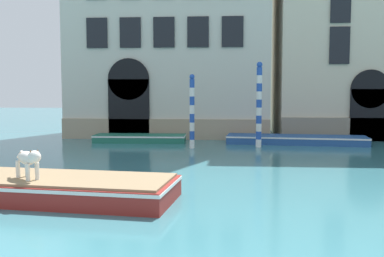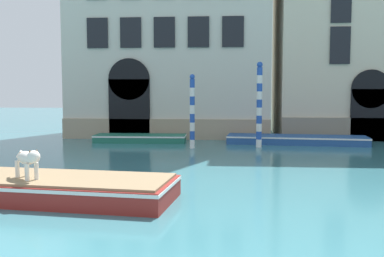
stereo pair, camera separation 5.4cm
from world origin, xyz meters
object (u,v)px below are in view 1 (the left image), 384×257
(mooring_pole_0, at_px, (259,104))
(dog_on_deck, at_px, (28,159))
(boat_moored_far, at_px, (296,139))
(mooring_pole_2, at_px, (192,111))
(boat_moored_near_palazzo, at_px, (140,138))
(boat_foreground, at_px, (51,187))

(mooring_pole_0, bearing_deg, dog_on_deck, -120.02)
(dog_on_deck, distance_m, boat_moored_far, 14.88)
(dog_on_deck, relative_size, boat_moored_far, 0.13)
(boat_moored_far, bearing_deg, mooring_pole_2, -151.83)
(boat_moored_far, bearing_deg, boat_moored_near_palazzo, -174.89)
(boat_moored_near_palazzo, relative_size, mooring_pole_0, 1.18)
(boat_foreground, height_order, mooring_pole_2, mooring_pole_2)
(boat_foreground, height_order, boat_moored_far, boat_foreground)
(dog_on_deck, distance_m, boat_moored_near_palazzo, 12.50)
(boat_foreground, xyz_separation_m, mooring_pole_2, (2.78, 9.92, 1.43))
(boat_moored_far, relative_size, mooring_pole_0, 1.75)
(boat_foreground, xyz_separation_m, mooring_pole_0, (5.89, 10.51, 1.72))
(boat_moored_near_palazzo, bearing_deg, mooring_pole_2, -38.55)
(dog_on_deck, distance_m, mooring_pole_2, 10.77)
(boat_foreground, bearing_deg, mooring_pole_0, 67.08)
(dog_on_deck, height_order, mooring_pole_0, mooring_pole_0)
(boat_foreground, relative_size, mooring_pole_0, 1.61)
(boat_moored_near_palazzo, distance_m, mooring_pole_0, 6.46)
(boat_moored_far, bearing_deg, boat_foreground, -117.32)
(mooring_pole_2, bearing_deg, dog_on_deck, -107.13)
(boat_foreground, xyz_separation_m, dog_on_deck, (-0.38, -0.35, 0.76))
(mooring_pole_0, bearing_deg, boat_foreground, -119.28)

